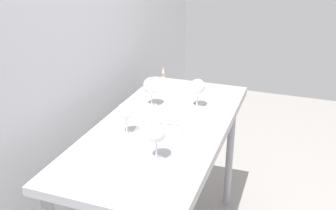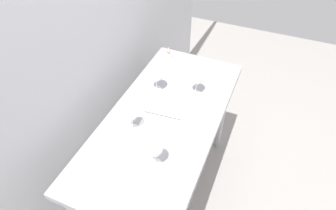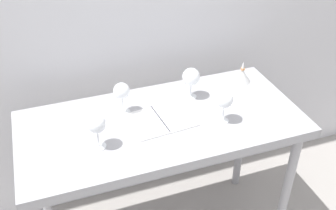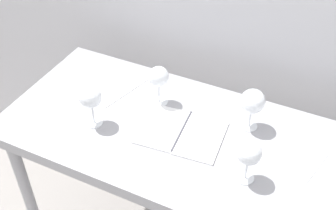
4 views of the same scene
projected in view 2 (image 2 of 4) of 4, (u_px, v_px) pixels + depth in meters
The scene contains 11 objects.
ground_plane at pixel (165, 192), 2.36m from camera, with size 6.00×6.00×0.00m, color gray.
back_wall at pixel (82, 42), 1.60m from camera, with size 3.80×0.04×2.60m, color silver.
steel_counter at pixel (164, 128), 1.81m from camera, with size 1.40×0.65×0.90m.
wine_glass_far_right at pixel (156, 75), 1.83m from camera, with size 0.09×0.09×0.17m.
wine_glass_near_right at pixel (197, 78), 1.81m from camera, with size 0.09×0.09×0.17m.
wine_glass_near_left at pixel (155, 149), 1.40m from camera, with size 0.09×0.09×0.17m.
wine_glass_far_left at pixel (131, 114), 1.58m from camera, with size 0.08×0.08×0.17m.
open_notebook at pixel (164, 117), 1.73m from camera, with size 0.33×0.26×0.01m.
tasting_sheet_upper at pixel (180, 76), 2.02m from camera, with size 0.18×0.20×0.00m, color white.
tasting_sheet_lower at pixel (110, 158), 1.51m from camera, with size 0.18×0.25×0.00m, color white.
decanter_funnel at pixel (169, 57), 2.13m from camera, with size 0.10×0.10×0.13m.
Camera 2 is at (-1.10, -0.50, 2.15)m, focal length 30.49 mm.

